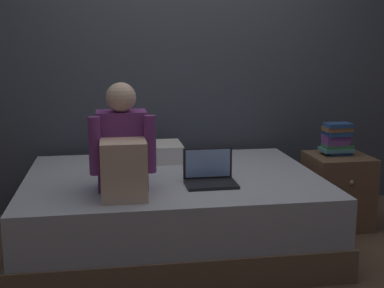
{
  "coord_description": "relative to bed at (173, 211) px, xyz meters",
  "views": [
    {
      "loc": [
        -0.61,
        -3.05,
        1.4
      ],
      "look_at": [
        -0.1,
        0.1,
        0.76
      ],
      "focal_mm": 47.89,
      "sensor_mm": 36.0,
      "label": 1
    }
  ],
  "objects": [
    {
      "name": "book_stack",
      "position": [
        1.29,
        0.23,
        0.42
      ],
      "size": [
        0.23,
        0.16,
        0.25
      ],
      "color": "#284C84",
      "rests_on": "nightstand"
    },
    {
      "name": "laptop",
      "position": [
        0.21,
        -0.26,
        0.31
      ],
      "size": [
        0.32,
        0.23,
        0.22
      ],
      "color": "black",
      "rests_on": "bed"
    },
    {
      "name": "ground_plane",
      "position": [
        0.2,
        -0.3,
        -0.25
      ],
      "size": [
        8.0,
        8.0,
        0.0
      ],
      "primitive_type": "plane",
      "color": "brown"
    },
    {
      "name": "person_sitting",
      "position": [
        -0.34,
        -0.36,
        0.51
      ],
      "size": [
        0.39,
        0.44,
        0.66
      ],
      "color": "#75337A",
      "rests_on": "bed"
    },
    {
      "name": "nightstand",
      "position": [
        1.3,
        0.2,
        0.03
      ],
      "size": [
        0.44,
        0.46,
        0.55
      ],
      "color": "brown",
      "rests_on": "ground_plane"
    },
    {
      "name": "wall_back",
      "position": [
        0.2,
        0.9,
        1.1
      ],
      "size": [
        5.6,
        0.1,
        2.7
      ],
      "primitive_type": "cube",
      "color": "#424751",
      "rests_on": "ground_plane"
    },
    {
      "name": "pillow",
      "position": [
        -0.16,
        0.45,
        0.32
      ],
      "size": [
        0.56,
        0.36,
        0.13
      ],
      "primitive_type": "cube",
      "color": "silver",
      "rests_on": "bed"
    },
    {
      "name": "bed",
      "position": [
        0.0,
        0.0,
        0.0
      ],
      "size": [
        2.0,
        1.5,
        0.51
      ],
      "color": "#7A6047",
      "rests_on": "ground_plane"
    }
  ]
}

